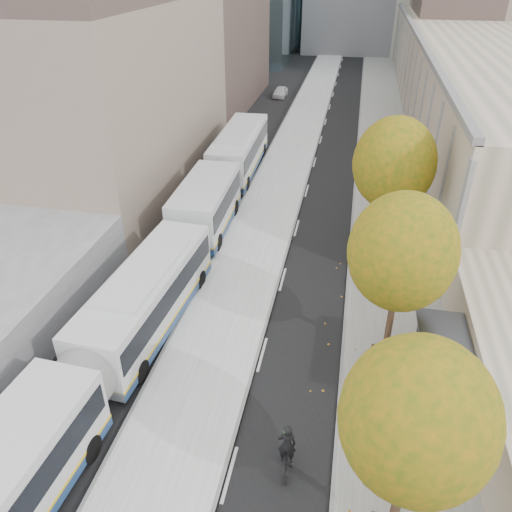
% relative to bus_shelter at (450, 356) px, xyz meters
% --- Properties ---
extents(bus_platform, '(4.25, 150.00, 0.15)m').
position_rel_bus_shelter_xyz_m(bus_platform, '(-9.56, 24.04, -2.11)').
color(bus_platform, '#A9A9A9').
rests_on(bus_platform, ground).
extents(sidewalk, '(4.75, 150.00, 0.08)m').
position_rel_bus_shelter_xyz_m(sidewalk, '(-1.56, 24.04, -2.15)').
color(sidewalk, slate).
rests_on(sidewalk, ground).
extents(building_tan, '(18.00, 92.00, 8.00)m').
position_rel_bus_shelter_xyz_m(building_tan, '(9.81, 53.04, 1.81)').
color(building_tan, gray).
rests_on(building_tan, ground).
extents(bus_shelter, '(1.90, 4.40, 2.53)m').
position_rel_bus_shelter_xyz_m(bus_shelter, '(0.00, 0.00, 0.00)').
color(bus_shelter, '#383A3F').
rests_on(bus_shelter, sidewalk).
extents(tree_b, '(4.00, 4.00, 6.97)m').
position_rel_bus_shelter_xyz_m(tree_b, '(-2.09, -5.96, 2.85)').
color(tree_b, '#312617').
rests_on(tree_b, sidewalk).
extents(tree_c, '(4.20, 4.20, 7.28)m').
position_rel_bus_shelter_xyz_m(tree_c, '(-2.09, 2.04, 3.06)').
color(tree_c, '#312617').
rests_on(tree_c, sidewalk).
extents(tree_d, '(4.40, 4.40, 7.60)m').
position_rel_bus_shelter_xyz_m(tree_d, '(-2.09, 11.04, 3.28)').
color(tree_d, '#312617').
rests_on(tree_d, sidewalk).
extents(bus_near, '(3.72, 17.92, 2.96)m').
position_rel_bus_shelter_xyz_m(bus_near, '(-13.13, -1.95, -0.57)').
color(bus_near, silver).
rests_on(bus_near, ground).
extents(bus_far, '(3.23, 19.34, 3.21)m').
position_rel_bus_shelter_xyz_m(bus_far, '(-13.00, 17.58, -0.43)').
color(bus_far, silver).
rests_on(bus_far, ground).
extents(cyclist, '(0.65, 1.69, 2.12)m').
position_rel_bus_shelter_xyz_m(cyclist, '(-5.50, -4.38, -1.40)').
color(cyclist, black).
rests_on(cyclist, ground).
extents(distant_car, '(1.55, 3.62, 1.22)m').
position_rel_bus_shelter_xyz_m(distant_car, '(-13.61, 46.50, -1.58)').
color(distant_car, beige).
rests_on(distant_car, ground).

